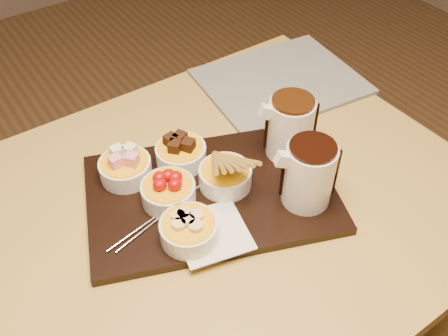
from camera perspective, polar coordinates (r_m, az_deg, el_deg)
dining_table at (r=0.99m, az=-5.84°, el=-9.83°), size 1.20×0.80×0.75m
serving_board at (r=0.95m, az=-1.49°, el=-2.93°), size 0.54×0.45×0.02m
napkin at (r=0.87m, az=-1.37°, el=-7.40°), size 0.14×0.14×0.00m
bowl_marshmallows at (r=0.97m, az=-11.18°, el=-0.11°), size 0.10×0.10×0.04m
bowl_cake at (r=0.98m, az=-4.93°, el=1.53°), size 0.10×0.10×0.04m
bowl_strawberries at (r=0.91m, az=-6.37°, el=-2.81°), size 0.10×0.10×0.04m
bowl_biscotti at (r=0.94m, az=0.13°, el=-1.02°), size 0.10×0.10×0.04m
bowl_bananas at (r=0.85m, az=-4.04°, el=-7.15°), size 0.10×0.10×0.04m
pitcher_dark_chocolate at (r=0.89m, az=9.66°, el=-0.76°), size 0.12×0.12×0.12m
pitcher_milk_chocolate at (r=0.98m, az=7.57°, el=4.56°), size 0.12×0.12×0.12m
fondue_skewers at (r=0.91m, az=-6.67°, el=-4.71°), size 0.08×0.26×0.01m
newspaper at (r=1.24m, az=6.49°, el=9.81°), size 0.40×0.34×0.01m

